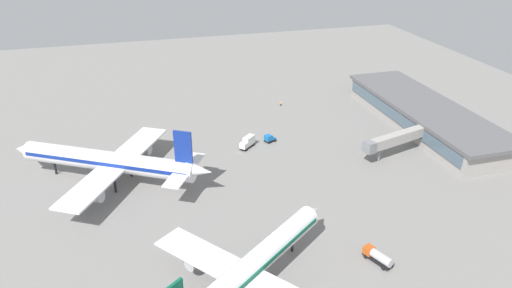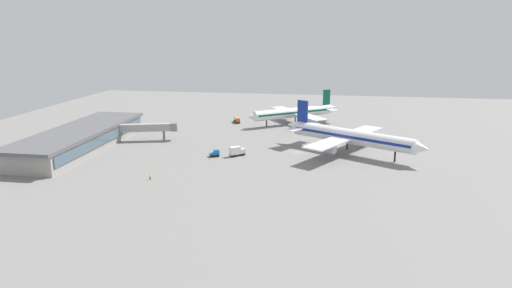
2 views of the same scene
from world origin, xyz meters
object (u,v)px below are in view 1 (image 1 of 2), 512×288
at_px(fuel_truck, 378,256).
at_px(catering_truck, 248,142).
at_px(safety_cone_near_gate, 269,136).
at_px(baggage_tug, 269,138).
at_px(airplane_taxiing, 248,269).
at_px(ground_crew_worker, 281,103).
at_px(airplane_at_gate, 110,161).

distance_m(fuel_truck, catering_truck, 57.01).
bearing_deg(safety_cone_near_gate, baggage_tug, 163.37).
relative_size(airplane_taxiing, safety_cone_near_gate, 67.66).
xyz_separation_m(fuel_truck, catering_truck, (55.85, 11.46, 0.31)).
relative_size(catering_truck, ground_crew_worker, 3.25).
height_order(airplane_at_gate, safety_cone_near_gate, airplane_at_gate).
bearing_deg(catering_truck, ground_crew_worker, -166.75).
relative_size(fuel_truck, baggage_tug, 1.78).
xyz_separation_m(fuel_truck, safety_cone_near_gate, (61.27, 3.24, -1.09)).
bearing_deg(catering_truck, fuel_truck, 59.39).
relative_size(airplane_taxiing, ground_crew_worker, 24.31).
xyz_separation_m(airplane_at_gate, baggage_tug, (11.49, -45.19, -4.88)).
distance_m(airplane_at_gate, ground_crew_worker, 69.45).
bearing_deg(fuel_truck, airplane_at_gate, 24.95).
distance_m(airplane_at_gate, airplane_taxiing, 52.38).
xyz_separation_m(airplane_taxiing, safety_cone_near_gate, (62.29, -23.42, -5.01)).
xyz_separation_m(airplane_at_gate, safety_cone_near_gate, (15.18, -46.29, -5.74)).
bearing_deg(airplane_at_gate, airplane_taxiing, 146.72).
distance_m(airplane_taxiing, catering_truck, 58.98).
relative_size(fuel_truck, ground_crew_worker, 3.92).
distance_m(ground_crew_worker, safety_cone_near_gate, 25.78).
bearing_deg(ground_crew_worker, catering_truck, -144.05).
bearing_deg(fuel_truck, ground_crew_worker, -27.65).
height_order(fuel_truck, ground_crew_worker, fuel_truck).
bearing_deg(baggage_tug, fuel_truck, 71.73).
bearing_deg(baggage_tug, safety_cone_near_gate, -129.21).
bearing_deg(airplane_taxiing, baggage_tug, 31.99).
bearing_deg(baggage_tug, airplane_taxiing, 46.57).
bearing_deg(airplane_taxiing, catering_truck, 37.87).
xyz_separation_m(airplane_at_gate, airplane_taxiing, (-47.11, -22.88, -0.73)).
distance_m(airplane_at_gate, baggage_tug, 46.89).
relative_size(airplane_at_gate, catering_truck, 9.03).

